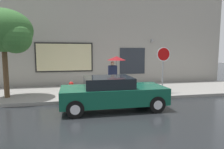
% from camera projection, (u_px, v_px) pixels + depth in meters
% --- Properties ---
extents(ground_plane, '(60.00, 60.00, 0.00)m').
position_uv_depth(ground_plane, '(98.00, 109.00, 8.09)').
color(ground_plane, black).
extents(sidewalk, '(20.00, 4.00, 0.15)m').
position_uv_depth(sidewalk, '(91.00, 92.00, 11.00)').
color(sidewalk, gray).
rests_on(sidewalk, ground).
extents(building_facade, '(20.00, 0.67, 7.00)m').
position_uv_depth(building_facade, '(86.00, 34.00, 13.03)').
color(building_facade, '#9E998E').
rests_on(building_facade, ground).
extents(parked_car, '(4.21, 1.90, 1.33)m').
position_uv_depth(parked_car, '(112.00, 93.00, 8.05)').
color(parked_car, '#0F4C38').
rests_on(parked_car, ground).
extents(fire_hydrant, '(0.30, 0.44, 0.72)m').
position_uv_depth(fire_hydrant, '(71.00, 89.00, 9.72)').
color(fire_hydrant, red).
rests_on(fire_hydrant, sidewalk).
extents(pedestrian_with_umbrella, '(1.08, 1.08, 1.94)m').
position_uv_depth(pedestrian_with_umbrella, '(115.00, 63.00, 11.05)').
color(pedestrian_with_umbrella, black).
rests_on(pedestrian_with_umbrella, sidewalk).
extents(street_tree, '(2.68, 2.27, 4.19)m').
position_uv_depth(street_tree, '(6.00, 32.00, 9.10)').
color(street_tree, '#4C3823').
rests_on(street_tree, sidewalk).
extents(stop_sign, '(0.76, 0.10, 2.44)m').
position_uv_depth(stop_sign, '(163.00, 61.00, 10.40)').
color(stop_sign, gray).
rests_on(stop_sign, sidewalk).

